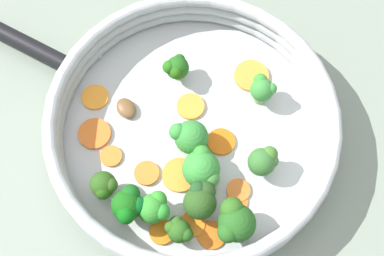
# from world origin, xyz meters

# --- Properties ---
(ground_plane) EXTENTS (4.00, 4.00, 0.00)m
(ground_plane) POSITION_xyz_m (0.00, 0.00, 0.00)
(ground_plane) COLOR gray
(skillet) EXTENTS (0.36, 0.36, 0.01)m
(skillet) POSITION_xyz_m (0.00, 0.00, 0.01)
(skillet) COLOR #B2B5B7
(skillet) RESTS_ON ground_plane
(skillet_rim_wall) EXTENTS (0.37, 0.37, 0.05)m
(skillet_rim_wall) POSITION_xyz_m (0.00, 0.00, 0.04)
(skillet_rim_wall) COLOR #ABB1B5
(skillet_rim_wall) RESTS_ON skillet
(skillet_handle) EXTENTS (0.09, 0.16, 0.02)m
(skillet_handle) POSITION_xyz_m (-0.11, 0.24, 0.03)
(skillet_handle) COLOR black
(skillet_handle) RESTS_ON skillet
(skillet_rivet_left) EXTENTS (0.01, 0.01, 0.01)m
(skillet_rivet_left) POSITION_xyz_m (-0.04, 0.17, 0.02)
(skillet_rivet_left) COLOR #B0BAB9
(skillet_rivet_left) RESTS_ON skillet
(skillet_rivet_right) EXTENTS (0.01, 0.01, 0.01)m
(skillet_rivet_right) POSITION_xyz_m (-0.10, 0.14, 0.02)
(skillet_rivet_right) COLOR #B4B2B4
(skillet_rivet_right) RESTS_ON skillet
(carrot_slice_0) EXTENTS (0.04, 0.04, 0.00)m
(carrot_slice_0) POSITION_xyz_m (-0.01, -0.11, 0.01)
(carrot_slice_0) COLOR orange
(carrot_slice_0) RESTS_ON skillet
(carrot_slice_1) EXTENTS (0.06, 0.06, 0.01)m
(carrot_slice_1) POSITION_xyz_m (0.11, 0.02, 0.02)
(carrot_slice_1) COLOR orange
(carrot_slice_1) RESTS_ON skillet
(carrot_slice_2) EXTENTS (0.05, 0.05, 0.00)m
(carrot_slice_2) POSITION_xyz_m (0.02, 0.03, 0.02)
(carrot_slice_2) COLOR orange
(carrot_slice_2) RESTS_ON skillet
(carrot_slice_3) EXTENTS (0.03, 0.03, 0.00)m
(carrot_slice_3) POSITION_xyz_m (-0.11, 0.03, 0.02)
(carrot_slice_3) COLOR orange
(carrot_slice_3) RESTS_ON skillet
(carrot_slice_4) EXTENTS (0.05, 0.05, 0.00)m
(carrot_slice_4) POSITION_xyz_m (0.02, -0.03, 0.02)
(carrot_slice_4) COLOR orange
(carrot_slice_4) RESTS_ON skillet
(carrot_slice_5) EXTENTS (0.04, 0.04, 0.00)m
(carrot_slice_5) POSITION_xyz_m (-0.08, 0.12, 0.02)
(carrot_slice_5) COLOR orange
(carrot_slice_5) RESTS_ON skillet
(carrot_slice_6) EXTENTS (0.04, 0.04, 0.00)m
(carrot_slice_6) POSITION_xyz_m (-0.07, -0.10, 0.02)
(carrot_slice_6) COLOR orange
(carrot_slice_6) RESTS_ON skillet
(carrot_slice_7) EXTENTS (0.03, 0.03, 0.00)m
(carrot_slice_7) POSITION_xyz_m (-0.08, -0.01, 0.02)
(carrot_slice_7) COLOR orange
(carrot_slice_7) RESTS_ON skillet
(carrot_slice_8) EXTENTS (0.05, 0.05, 0.01)m
(carrot_slice_8) POSITION_xyz_m (-0.11, 0.07, 0.02)
(carrot_slice_8) COLOR orange
(carrot_slice_8) RESTS_ON skillet
(carrot_slice_9) EXTENTS (0.05, 0.05, 0.00)m
(carrot_slice_9) POSITION_xyz_m (-0.05, -0.04, 0.02)
(carrot_slice_9) COLOR orange
(carrot_slice_9) RESTS_ON skillet
(carrot_slice_10) EXTENTS (0.05, 0.05, 0.00)m
(carrot_slice_10) POSITION_xyz_m (-0.06, -0.12, 0.01)
(carrot_slice_10) COLOR orange
(carrot_slice_10) RESTS_ON skillet
(carrot_slice_11) EXTENTS (0.03, 0.03, 0.00)m
(carrot_slice_11) POSITION_xyz_m (0.00, -0.10, 0.02)
(carrot_slice_11) COLOR orange
(carrot_slice_11) RESTS_ON skillet
(carrot_slice_12) EXTENTS (0.04, 0.04, 0.00)m
(carrot_slice_12) POSITION_xyz_m (-0.11, -0.09, 0.02)
(carrot_slice_12) COLOR orange
(carrot_slice_12) RESTS_ON skillet
(broccoli_floret_0) EXTENTS (0.04, 0.05, 0.05)m
(broccoli_floret_0) POSITION_xyz_m (-0.01, -0.01, 0.04)
(broccoli_floret_0) COLOR #6BA357
(broccoli_floret_0) RESTS_ON skillet
(broccoli_floret_1) EXTENTS (0.05, 0.04, 0.05)m
(broccoli_floret_1) POSITION_xyz_m (-0.05, -0.09, 0.04)
(broccoli_floret_1) COLOR #7B9D5E
(broccoli_floret_1) RESTS_ON skillet
(broccoli_floret_2) EXTENTS (0.04, 0.04, 0.05)m
(broccoli_floret_2) POSITION_xyz_m (-0.10, -0.06, 0.04)
(broccoli_floret_2) COLOR #629053
(broccoli_floret_2) RESTS_ON skillet
(broccoli_floret_3) EXTENTS (0.04, 0.04, 0.05)m
(broccoli_floret_3) POSITION_xyz_m (0.04, -0.09, 0.04)
(broccoli_floret_3) COLOR #618949
(broccoli_floret_3) RESTS_ON skillet
(broccoli_floret_4) EXTENTS (0.03, 0.04, 0.03)m
(broccoli_floret_4) POSITION_xyz_m (-0.09, -0.10, 0.03)
(broccoli_floret_4) COLOR #80B75C
(broccoli_floret_4) RESTS_ON skillet
(broccoli_floret_5) EXTENTS (0.05, 0.05, 0.05)m
(broccoli_floret_5) POSITION_xyz_m (-0.03, -0.05, 0.04)
(broccoli_floret_5) COLOR #84B365
(broccoli_floret_5) RESTS_ON skillet
(broccoli_floret_6) EXTENTS (0.04, 0.03, 0.04)m
(broccoli_floret_6) POSITION_xyz_m (0.03, 0.08, 0.04)
(broccoli_floret_6) COLOR #80A56E
(broccoli_floret_6) RESTS_ON skillet
(broccoli_floret_7) EXTENTS (0.03, 0.04, 0.05)m
(broccoli_floret_7) POSITION_xyz_m (-0.13, -0.00, 0.04)
(broccoli_floret_7) COLOR #86A56D
(broccoli_floret_7) RESTS_ON skillet
(broccoli_floret_8) EXTENTS (0.05, 0.05, 0.06)m
(broccoli_floret_8) POSITION_xyz_m (-0.04, -0.13, 0.05)
(broccoli_floret_8) COLOR #6B9650
(broccoli_floret_8) RESTS_ON skillet
(broccoli_floret_9) EXTENTS (0.04, 0.04, 0.05)m
(broccoli_floret_9) POSITION_xyz_m (-0.12, -0.04, 0.05)
(broccoli_floret_9) COLOR #7E9A4D
(broccoli_floret_9) RESTS_ON skillet
(broccoli_floret_10) EXTENTS (0.03, 0.04, 0.05)m
(broccoli_floret_10) POSITION_xyz_m (0.10, -0.02, 0.04)
(broccoli_floret_10) COLOR #73A055
(broccoli_floret_10) RESTS_ON skillet
(mushroom_piece_0) EXTENTS (0.02, 0.03, 0.01)m
(mushroom_piece_0) POSITION_xyz_m (-0.05, 0.08, 0.02)
(mushroom_piece_0) COLOR brown
(mushroom_piece_0) RESTS_ON skillet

